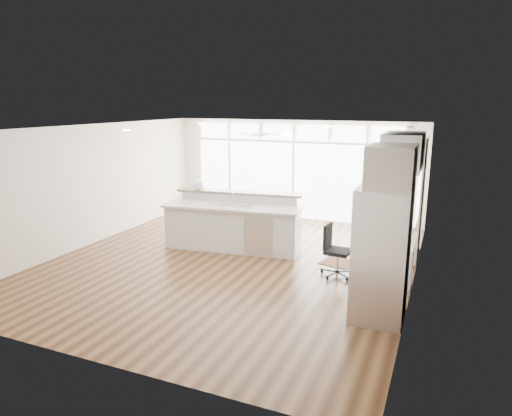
% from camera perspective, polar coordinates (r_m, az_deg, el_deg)
% --- Properties ---
extents(floor, '(7.00, 8.00, 0.02)m').
position_cam_1_polar(floor, '(9.41, -3.02, -6.73)').
color(floor, '#3F2513').
rests_on(floor, ground).
extents(ceiling, '(7.00, 8.00, 0.02)m').
position_cam_1_polar(ceiling, '(8.86, -3.23, 9.99)').
color(ceiling, white).
rests_on(ceiling, wall_back).
extents(wall_back, '(7.00, 0.04, 2.70)m').
position_cam_1_polar(wall_back, '(12.70, 4.82, 4.80)').
color(wall_back, silver).
rests_on(wall_back, floor).
extents(wall_front, '(7.00, 0.04, 2.70)m').
position_cam_1_polar(wall_front, '(5.84, -20.65, -6.07)').
color(wall_front, silver).
rests_on(wall_front, floor).
extents(wall_left, '(0.04, 8.00, 2.70)m').
position_cam_1_polar(wall_left, '(11.00, -19.76, 2.78)').
color(wall_left, silver).
rests_on(wall_left, floor).
extents(wall_right, '(0.04, 8.00, 2.70)m').
position_cam_1_polar(wall_right, '(8.16, 19.56, -0.61)').
color(wall_right, silver).
rests_on(wall_right, floor).
extents(glass_wall, '(5.80, 0.06, 2.08)m').
position_cam_1_polar(glass_wall, '(12.69, 4.71, 3.43)').
color(glass_wall, white).
rests_on(glass_wall, wall_back).
extents(transom_row, '(5.90, 0.06, 0.40)m').
position_cam_1_polar(transom_row, '(12.53, 4.83, 9.43)').
color(transom_row, white).
rests_on(transom_row, wall_back).
extents(desk_window, '(0.04, 0.85, 0.85)m').
position_cam_1_polar(desk_window, '(8.42, 19.52, 1.18)').
color(desk_window, white).
rests_on(desk_window, wall_right).
extents(ceiling_fan, '(1.16, 1.16, 0.32)m').
position_cam_1_polar(ceiling_fan, '(11.63, 0.68, 9.68)').
color(ceiling_fan, silver).
rests_on(ceiling_fan, ceiling).
extents(recessed_lights, '(3.40, 3.00, 0.02)m').
position_cam_1_polar(recessed_lights, '(9.04, -2.66, 9.94)').
color(recessed_lights, '#F0E9CC').
rests_on(recessed_lights, ceiling).
extents(oven_cabinet, '(0.64, 1.20, 2.50)m').
position_cam_1_polar(oven_cabinet, '(9.96, 18.31, 1.28)').
color(oven_cabinet, silver).
rests_on(oven_cabinet, floor).
extents(desk_nook, '(0.72, 1.30, 0.76)m').
position_cam_1_polar(desk_nook, '(8.74, 16.77, -6.15)').
color(desk_nook, silver).
rests_on(desk_nook, floor).
extents(upper_cabinets, '(0.64, 1.30, 0.64)m').
position_cam_1_polar(upper_cabinets, '(8.32, 17.95, 6.75)').
color(upper_cabinets, silver).
rests_on(upper_cabinets, wall_right).
extents(refrigerator, '(0.76, 0.90, 2.00)m').
position_cam_1_polar(refrigerator, '(6.99, 15.41, -5.56)').
color(refrigerator, silver).
rests_on(refrigerator, floor).
extents(fridge_cabinet, '(0.64, 0.90, 0.60)m').
position_cam_1_polar(fridge_cabinet, '(6.69, 16.59, 5.00)').
color(fridge_cabinet, silver).
rests_on(fridge_cabinet, wall_right).
extents(framed_photos, '(0.06, 0.22, 0.80)m').
position_cam_1_polar(framed_photos, '(9.05, 19.71, 1.00)').
color(framed_photos, black).
rests_on(framed_photos, wall_right).
extents(kitchen_island, '(3.16, 1.51, 1.21)m').
position_cam_1_polar(kitchen_island, '(10.00, -2.93, -1.82)').
color(kitchen_island, silver).
rests_on(kitchen_island, floor).
extents(rug, '(0.98, 0.79, 0.01)m').
position_cam_1_polar(rug, '(9.43, 10.91, -6.81)').
color(rug, '#3D2113').
rests_on(rug, floor).
extents(office_chair, '(0.54, 0.50, 0.97)m').
position_cam_1_polar(office_chair, '(8.63, 10.22, -5.31)').
color(office_chair, black).
rests_on(office_chair, floor).
extents(fishbowl, '(0.29, 0.29, 0.24)m').
position_cam_1_polar(fishbowl, '(10.54, -7.18, 2.91)').
color(fishbowl, white).
rests_on(fishbowl, kitchen_island).
extents(monitor, '(0.11, 0.49, 0.40)m').
position_cam_1_polar(monitor, '(8.58, 16.50, -2.42)').
color(monitor, black).
rests_on(monitor, desk_nook).
extents(keyboard, '(0.14, 0.35, 0.02)m').
position_cam_1_polar(keyboard, '(8.65, 15.30, -3.55)').
color(keyboard, white).
rests_on(keyboard, desk_nook).
extents(potted_plant, '(0.27, 0.30, 0.22)m').
position_cam_1_polar(potted_plant, '(9.79, 18.89, 9.09)').
color(potted_plant, '#2A5725').
rests_on(potted_plant, oven_cabinet).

